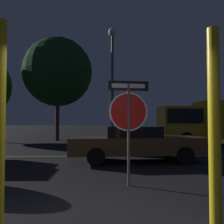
% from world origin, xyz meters
% --- Properties ---
extents(road_center_stripe, '(43.24, 0.12, 0.01)m').
position_xyz_m(road_center_stripe, '(0.00, 7.07, 0.00)').
color(road_center_stripe, gold).
rests_on(road_center_stripe, ground_plane).
extents(stop_sign, '(0.94, 0.14, 2.37)m').
position_xyz_m(stop_sign, '(0.52, 2.15, 1.67)').
color(stop_sign, '#4C4C51').
rests_on(stop_sign, ground_plane).
extents(yellow_pole_left, '(0.12, 0.12, 2.85)m').
position_xyz_m(yellow_pole_left, '(-1.42, -0.05, 1.42)').
color(yellow_pole_left, yellow).
rests_on(yellow_pole_left, ground_plane).
extents(yellow_pole_right, '(0.17, 0.17, 2.76)m').
position_xyz_m(yellow_pole_right, '(1.53, -0.05, 1.38)').
color(yellow_pole_right, yellow).
rests_on(yellow_pole_right, ground_plane).
extents(passing_car_3, '(5.07, 2.34, 1.27)m').
position_xyz_m(passing_car_3, '(1.08, 5.70, 0.67)').
color(passing_car_3, brown).
rests_on(passing_car_3, ground_plane).
extents(delivery_truck, '(6.57, 2.71, 2.77)m').
position_xyz_m(delivery_truck, '(6.62, 12.46, 1.54)').
color(delivery_truck, gold).
rests_on(delivery_truck, ground_plane).
extents(street_lamp, '(0.54, 0.54, 7.40)m').
position_xyz_m(street_lamp, '(0.39, 11.98, 5.16)').
color(street_lamp, '#4C4C51').
rests_on(street_lamp, ground_plane).
extents(tree_1, '(5.46, 5.46, 8.16)m').
position_xyz_m(tree_1, '(-3.85, 16.21, 5.43)').
color(tree_1, '#422D1E').
rests_on(tree_1, ground_plane).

